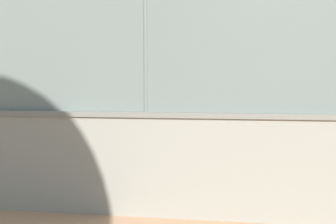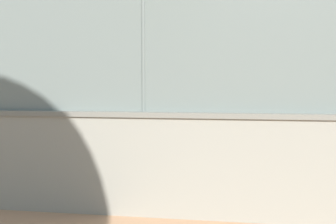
# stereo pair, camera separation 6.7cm
# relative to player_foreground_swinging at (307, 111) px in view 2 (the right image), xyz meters

# --- Properties ---
(ground_plane) EXTENTS (260.00, 260.00, 0.00)m
(ground_plane) POSITION_rel_player_foreground_swinging_xyz_m (5.57, -2.51, -0.94)
(ground_plane) COLOR tan
(perimeter_wall) EXTENTS (33.90, 1.50, 1.67)m
(perimeter_wall) POSITION_rel_player_foreground_swinging_xyz_m (5.91, 10.93, -0.10)
(perimeter_wall) COLOR gray
(perimeter_wall) RESTS_ON ground_plane
(fence_panel_on_wall) EXTENTS (33.27, 1.09, 1.99)m
(fence_panel_on_wall) POSITION_rel_player_foreground_swinging_xyz_m (5.91, 10.93, 1.72)
(fence_panel_on_wall) COLOR slate
(fence_panel_on_wall) RESTS_ON perimeter_wall
(player_foreground_swinging) EXTENTS (0.70, 1.07, 1.60)m
(player_foreground_swinging) POSITION_rel_player_foreground_swinging_xyz_m (0.00, 0.00, 0.00)
(player_foreground_swinging) COLOR #591919
(player_foreground_swinging) RESTS_ON ground_plane
(player_baseline_waiting) EXTENTS (0.81, 0.71, 1.64)m
(player_baseline_waiting) POSITION_rel_player_foreground_swinging_xyz_m (7.05, -4.08, 0.02)
(player_baseline_waiting) COLOR #591919
(player_baseline_waiting) RESTS_ON ground_plane
(player_crossing_court) EXTENTS (0.70, 1.02, 1.51)m
(player_crossing_court) POSITION_rel_player_foreground_swinging_xyz_m (7.17, 5.57, -0.06)
(player_crossing_court) COLOR #591919
(player_crossing_court) RESTS_ON ground_plane
(sports_ball) EXTENTS (0.09, 0.09, 0.09)m
(sports_ball) POSITION_rel_player_foreground_swinging_xyz_m (-0.24, 1.72, -0.12)
(sports_ball) COLOR yellow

